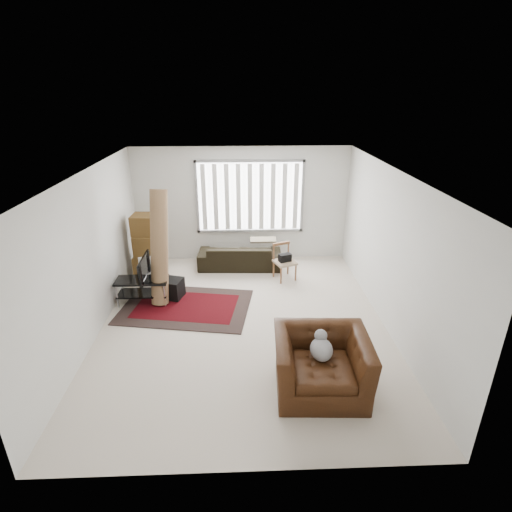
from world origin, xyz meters
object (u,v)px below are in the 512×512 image
at_px(side_chair, 284,260).
at_px(tv_stand, 142,286).
at_px(sofa, 240,252).
at_px(moving_boxes, 148,249).
at_px(armchair, 321,360).

bearing_deg(side_chair, tv_stand, 176.89).
bearing_deg(sofa, moving_boxes, 15.60).
bearing_deg(armchair, side_chair, 95.03).
relative_size(side_chair, armchair, 0.60).
distance_m(tv_stand, moving_boxes, 1.19).
distance_m(tv_stand, side_chair, 3.02).
bearing_deg(moving_boxes, armchair, -50.07).
bearing_deg(moving_boxes, side_chair, -3.75).
xyz_separation_m(moving_boxes, side_chair, (2.97, -0.19, -0.23)).
relative_size(sofa, side_chair, 2.40).
xyz_separation_m(tv_stand, armchair, (3.00, -2.56, 0.12)).
bearing_deg(side_chair, armchair, -109.26).
height_order(sofa, armchair, armchair).
xyz_separation_m(sofa, armchair, (1.10, -4.17, 0.11)).
xyz_separation_m(tv_stand, sofa, (1.89, 1.60, 0.01)).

